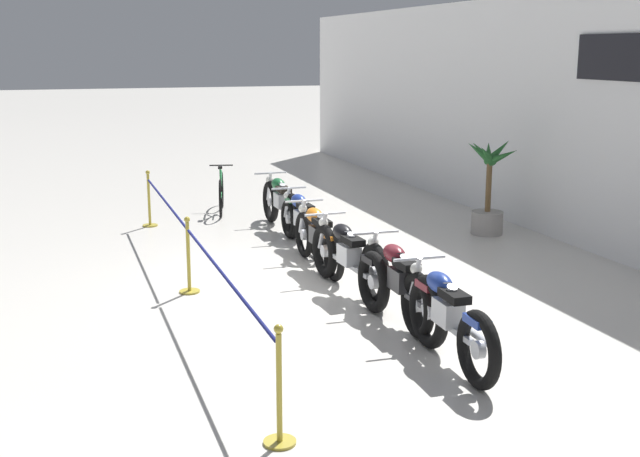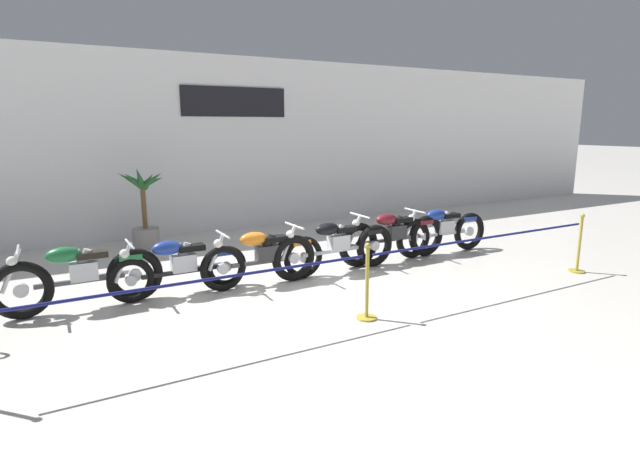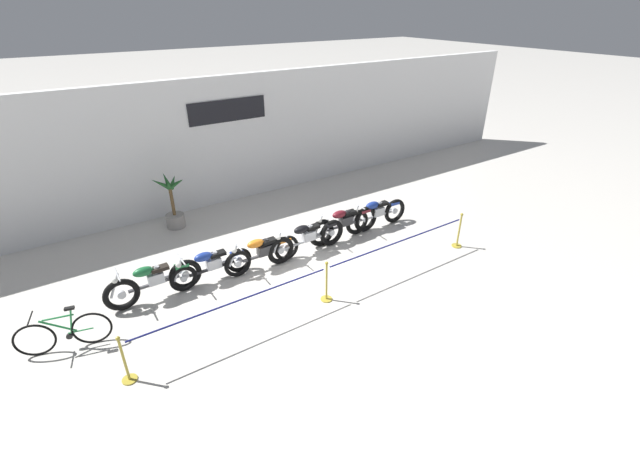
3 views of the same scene
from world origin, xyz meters
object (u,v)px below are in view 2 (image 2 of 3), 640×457
Objects in this scene: stanchion_mid_left at (367,293)px; motorcycle_orange_2 at (264,256)px; motorcycle_blue_5 at (442,231)px; motorcycle_green_0 at (80,277)px; motorcycle_maroon_4 at (393,236)px; motorcycle_blue_1 at (180,266)px; motorcycle_black_3 at (336,247)px; stanchion_mid_right at (579,252)px; stanchion_far_left at (277,282)px; potted_palm_left_of_row at (145,213)px.

motorcycle_orange_2 is at bearing 106.85° from stanchion_mid_left.
stanchion_mid_left is (-3.31, -2.16, -0.12)m from motorcycle_blue_5.
motorcycle_green_0 is 1.00× the size of motorcycle_blue_5.
motorcycle_maroon_4 is at bearing 46.16° from stanchion_mid_left.
motorcycle_blue_5 reaches higher than motorcycle_orange_2.
motorcycle_blue_1 is 0.86× the size of motorcycle_black_3.
motorcycle_orange_2 is at bearing 158.25° from stanchion_mid_right.
stanchion_mid_right reaches higher than motorcycle_green_0.
motorcycle_blue_5 is at bearing -0.55° from motorcycle_blue_1.
motorcycle_blue_5 is at bearing 25.13° from stanchion_far_left.
motorcycle_orange_2 is at bearing -71.32° from potted_palm_left_of_row.
potted_palm_left_of_row is at bearing 138.41° from stanchion_mid_right.
potted_palm_left_of_row reaches higher than stanchion_far_left.
stanchion_mid_right is at bearing -21.75° from motorcycle_orange_2.
motorcycle_orange_2 is (1.32, -0.16, 0.02)m from motorcycle_blue_1.
stanchion_far_left and stanchion_mid_left have the same top height.
potted_palm_left_of_row reaches higher than motorcycle_blue_1.
potted_palm_left_of_row is at bearing 145.86° from motorcycle_blue_5.
motorcycle_green_0 is 2.14× the size of stanchion_mid_right.
motorcycle_green_0 is 8.18m from stanchion_mid_right.
stanchion_mid_right is at bearing -27.99° from motorcycle_black_3.
potted_palm_left_of_row reaches higher than motorcycle_orange_2.
stanchion_far_left is 8.54× the size of stanchion_mid_right.
motorcycle_maroon_4 is (4.04, -0.04, 0.03)m from motorcycle_blue_1.
motorcycle_blue_5 is 3.95m from stanchion_mid_left.
motorcycle_green_0 is 1.05× the size of motorcycle_orange_2.
motorcycle_maroon_4 is 2.30× the size of stanchion_mid_left.
stanchion_mid_right reaches higher than motorcycle_maroon_4.
motorcycle_blue_1 is 0.95× the size of motorcycle_blue_5.
stanchion_far_left is (0.53, -5.65, -0.02)m from potted_palm_left_of_row.
motorcycle_green_0 is at bearing 179.28° from motorcycle_maroon_4.
stanchion_far_left is 1.36m from stanchion_mid_left.
motorcycle_black_3 is at bearing 45.00° from stanchion_far_left.
motorcycle_blue_1 is 5.25m from motorcycle_blue_5.
motorcycle_maroon_4 is at bearing -41.49° from potted_palm_left_of_row.
motorcycle_blue_5 is at bearing -0.64° from motorcycle_maroon_4.
stanchion_far_left reaches higher than motorcycle_black_3.
potted_palm_left_of_row is 8.52m from stanchion_mid_right.
motorcycle_orange_2 is 5.55m from stanchion_mid_right.
motorcycle_maroon_4 is at bearing -0.53° from motorcycle_blue_1.
motorcycle_blue_1 is at bearing 175.95° from motorcycle_black_3.
motorcycle_maroon_4 is (1.37, 0.15, 0.01)m from motorcycle_black_3.
motorcycle_orange_2 is at bearing -4.00° from motorcycle_green_0.
stanchion_far_left reaches higher than motorcycle_blue_5.
motorcycle_black_3 is at bearing -3.10° from motorcycle_green_0.
stanchion_mid_left is at bearing -33.98° from motorcycle_green_0.
stanchion_far_left reaches higher than motorcycle_orange_2.
stanchion_mid_left is 4.53m from stanchion_mid_right.
motorcycle_orange_2 is 2.15m from stanchion_mid_left.
motorcycle_green_0 reaches higher than motorcycle_orange_2.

